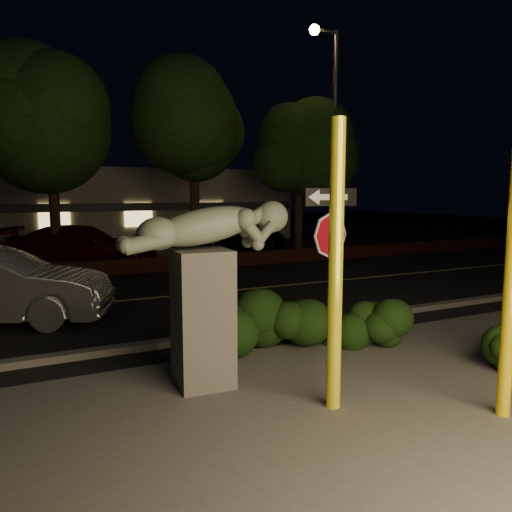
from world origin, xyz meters
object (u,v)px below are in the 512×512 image
(yellow_pole_left, at_px, (336,268))
(streetlight, at_px, (331,124))
(parked_car_darkred, at_px, (84,246))
(parked_car_dark, at_px, (236,238))
(signpost, at_px, (331,236))
(sculpture, at_px, (205,274))
(yellow_pole_right, at_px, (511,287))

(yellow_pole_left, distance_m, streetlight, 15.50)
(parked_car_darkred, distance_m, parked_car_dark, 6.76)
(streetlight, xyz_separation_m, parked_car_dark, (-3.01, 2.83, -4.79))
(signpost, distance_m, parked_car_dark, 13.87)
(parked_car_darkred, xyz_separation_m, parked_car_dark, (6.65, 1.20, -0.05))
(signpost, relative_size, parked_car_darkred, 0.53)
(yellow_pole_left, bearing_deg, sculpture, 129.00)
(yellow_pole_left, relative_size, sculpture, 1.39)
(yellow_pole_left, bearing_deg, yellow_pole_right, -32.95)
(yellow_pole_left, relative_size, parked_car_darkred, 0.68)
(yellow_pole_right, bearing_deg, parked_car_dark, 77.04)
(streetlight, xyz_separation_m, parked_car_darkred, (-9.66, 1.63, -4.74))
(signpost, distance_m, sculpture, 2.63)
(sculpture, bearing_deg, yellow_pole_left, -46.92)
(yellow_pole_right, distance_m, parked_car_darkred, 15.46)
(signpost, bearing_deg, parked_car_dark, 81.61)
(yellow_pole_right, bearing_deg, parked_car_darkred, 100.76)
(yellow_pole_right, height_order, streetlight, streetlight)
(yellow_pole_right, bearing_deg, sculpture, 138.51)
(yellow_pole_right, relative_size, streetlight, 0.35)
(yellow_pole_right, distance_m, streetlight, 15.63)
(streetlight, bearing_deg, parked_car_dark, 133.28)
(streetlight, height_order, parked_car_darkred, streetlight)
(yellow_pole_right, bearing_deg, yellow_pole_left, 147.05)
(yellow_pole_left, height_order, sculpture, yellow_pole_left)
(signpost, xyz_separation_m, parked_car_darkred, (-2.52, 11.98, -1.22))
(parked_car_darkred, height_order, parked_car_dark, parked_car_darkred)
(parked_car_darkred, bearing_deg, parked_car_dark, -61.03)
(yellow_pole_left, relative_size, parked_car_dark, 0.70)
(parked_car_dark, bearing_deg, sculpture, 132.89)
(parked_car_darkred, bearing_deg, yellow_pole_right, -150.52)
(yellow_pole_left, bearing_deg, signpost, 56.51)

